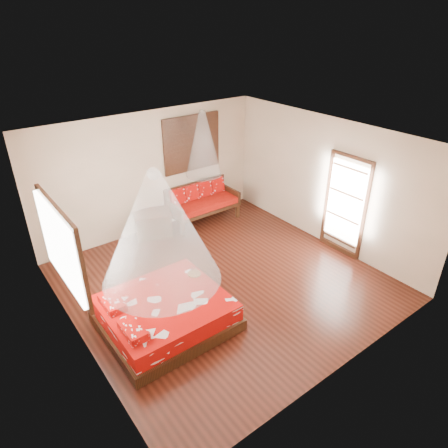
{
  "coord_description": "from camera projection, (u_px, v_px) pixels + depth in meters",
  "views": [
    {
      "loc": [
        -3.81,
        -5.07,
        4.67
      ],
      "look_at": [
        0.13,
        0.16,
        1.15
      ],
      "focal_mm": 32.0,
      "sensor_mm": 36.0,
      "label": 1
    }
  ],
  "objects": [
    {
      "name": "daybed",
      "position": [
        202.0,
        201.0,
        9.81
      ],
      "size": [
        1.75,
        0.78,
        0.94
      ],
      "color": "black",
      "rests_on": "floor"
    },
    {
      "name": "window_left",
      "position": [
        64.0,
        246.0,
        5.69
      ],
      "size": [
        0.1,
        1.74,
        1.34
      ],
      "color": "black",
      "rests_on": "wall_left"
    },
    {
      "name": "glazed_door",
      "position": [
        345.0,
        206.0,
        8.31
      ],
      "size": [
        0.08,
        1.02,
        2.16
      ],
      "color": "black",
      "rests_on": "floor"
    },
    {
      "name": "mosquito_net_main",
      "position": [
        158.0,
        228.0,
        5.84
      ],
      "size": [
        1.84,
        1.84,
        1.8
      ],
      "primitive_type": "cone",
      "color": "white",
      "rests_on": "ceiling"
    },
    {
      "name": "room",
      "position": [
        224.0,
        217.0,
        7.13
      ],
      "size": [
        5.54,
        5.54,
        2.84
      ],
      "color": "black",
      "rests_on": "ground"
    },
    {
      "name": "bed",
      "position": [
        165.0,
        313.0,
        6.59
      ],
      "size": [
        2.0,
        1.81,
        0.63
      ],
      "rotation": [
        0.0,
        0.0,
        -0.0
      ],
      "color": "black",
      "rests_on": "floor"
    },
    {
      "name": "mosquito_net_daybed",
      "position": [
        203.0,
        144.0,
        9.02
      ],
      "size": [
        0.83,
        0.83,
        1.5
      ],
      "primitive_type": "cone",
      "color": "white",
      "rests_on": "ceiling"
    },
    {
      "name": "storage_chest",
      "position": [
        153.0,
        224.0,
        9.27
      ],
      "size": [
        1.0,
        0.86,
        0.58
      ],
      "rotation": [
        0.0,
        0.0,
        -0.35
      ],
      "color": "black",
      "rests_on": "floor"
    },
    {
      "name": "shutter_panel",
      "position": [
        192.0,
        143.0,
        9.4
      ],
      "size": [
        1.52,
        0.06,
        1.32
      ],
      "color": "black",
      "rests_on": "wall_back"
    },
    {
      "name": "wine_tray",
      "position": [
        194.0,
        272.0,
        7.1
      ],
      "size": [
        0.23,
        0.23,
        0.19
      ],
      "rotation": [
        0.0,
        0.0,
        -0.35
      ],
      "color": "brown",
      "rests_on": "bed"
    }
  ]
}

